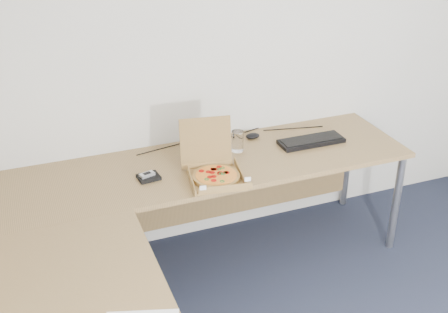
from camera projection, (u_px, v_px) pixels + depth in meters
name	position (u px, v px, depth m)	size (l,w,h in m)	color
desk	(179.00, 213.00, 3.03)	(2.50, 2.20, 0.73)	olive
pizza_box	(215.00, 173.00, 3.29)	(0.30, 0.35, 0.31)	#9E763E
drinking_glass	(238.00, 141.00, 3.59)	(0.08, 0.08, 0.13)	white
keyboard	(311.00, 141.00, 3.72)	(0.43, 0.15, 0.03)	black
mouse	(253.00, 136.00, 3.78)	(0.10, 0.06, 0.03)	black
wallet	(149.00, 177.00, 3.30)	(0.12, 0.10, 0.02)	black
phone	(147.00, 175.00, 3.29)	(0.08, 0.04, 0.02)	#B2B5BA
cable_bundle	(228.00, 138.00, 3.78)	(0.63, 0.04, 0.01)	black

